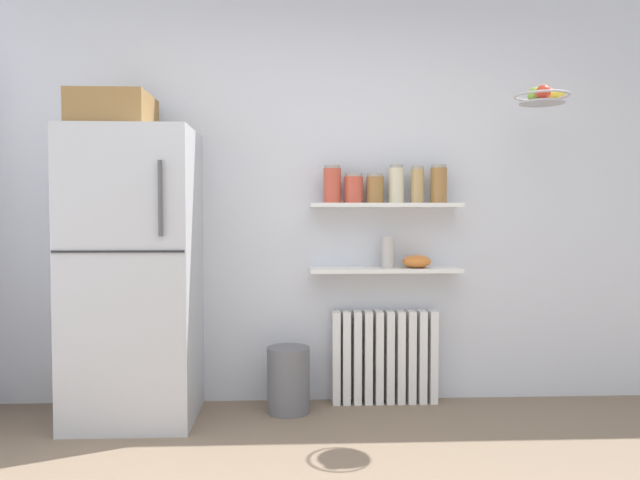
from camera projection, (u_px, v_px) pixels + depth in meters
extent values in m
cube|color=silver|center=(335.00, 199.00, 3.99)|extent=(7.04, 0.10, 2.60)
cube|color=#B7BABF|center=(134.00, 276.00, 3.59)|extent=(0.71, 0.64, 1.68)
cube|color=#262628|center=(118.00, 252.00, 3.25)|extent=(0.69, 0.01, 0.01)
cylinder|color=#4C4C51|center=(160.00, 198.00, 3.24)|extent=(0.02, 0.02, 0.40)
cube|color=olive|center=(113.00, 112.00, 3.54)|extent=(0.42, 0.45, 0.20)
cube|color=white|center=(335.00, 357.00, 3.91)|extent=(0.05, 0.12, 0.59)
cube|color=white|center=(346.00, 357.00, 3.91)|extent=(0.05, 0.12, 0.59)
cube|color=white|center=(357.00, 357.00, 3.91)|extent=(0.05, 0.12, 0.59)
cube|color=white|center=(368.00, 357.00, 3.91)|extent=(0.05, 0.12, 0.59)
cube|color=white|center=(379.00, 357.00, 3.92)|extent=(0.05, 0.12, 0.59)
cube|color=white|center=(390.00, 357.00, 3.92)|extent=(0.05, 0.12, 0.59)
cube|color=white|center=(400.00, 357.00, 3.92)|extent=(0.05, 0.12, 0.59)
cube|color=white|center=(411.00, 357.00, 3.93)|extent=(0.05, 0.12, 0.59)
cube|color=white|center=(422.00, 356.00, 3.93)|extent=(0.05, 0.12, 0.59)
cube|color=white|center=(433.00, 356.00, 3.93)|extent=(0.05, 0.12, 0.59)
cube|color=white|center=(385.00, 270.00, 3.87)|extent=(0.94, 0.22, 0.02)
cube|color=white|center=(386.00, 205.00, 3.85)|extent=(0.94, 0.22, 0.02)
cylinder|color=#C64C38|center=(332.00, 186.00, 3.83)|extent=(0.11, 0.11, 0.21)
cylinder|color=gray|center=(332.00, 167.00, 3.83)|extent=(0.10, 0.10, 0.02)
cylinder|color=#C64C38|center=(354.00, 190.00, 3.84)|extent=(0.12, 0.12, 0.16)
cylinder|color=gray|center=(354.00, 175.00, 3.83)|extent=(0.11, 0.11, 0.02)
cylinder|color=olive|center=(375.00, 190.00, 3.84)|extent=(0.11, 0.11, 0.16)
cylinder|color=gray|center=(375.00, 175.00, 3.84)|extent=(0.10, 0.10, 0.02)
cylinder|color=beige|center=(396.00, 186.00, 3.85)|extent=(0.10, 0.10, 0.22)
cylinder|color=gray|center=(396.00, 166.00, 3.84)|extent=(0.09, 0.09, 0.02)
cylinder|color=tan|center=(417.00, 186.00, 3.85)|extent=(0.08, 0.08, 0.21)
cylinder|color=gray|center=(418.00, 168.00, 3.85)|extent=(0.08, 0.08, 0.02)
cylinder|color=olive|center=(439.00, 186.00, 3.86)|extent=(0.10, 0.10, 0.22)
cylinder|color=gray|center=(439.00, 166.00, 3.86)|extent=(0.10, 0.10, 0.02)
cylinder|color=#B2ADA8|center=(388.00, 252.00, 3.86)|extent=(0.08, 0.08, 0.20)
ellipsoid|color=orange|center=(417.00, 261.00, 3.87)|extent=(0.18, 0.18, 0.08)
cylinder|color=slate|center=(288.00, 380.00, 3.73)|extent=(0.26, 0.26, 0.40)
torus|color=#B2B2B7|center=(542.00, 96.00, 3.55)|extent=(0.31, 0.31, 0.01)
cylinder|color=#A8A8AD|center=(542.00, 103.00, 3.56)|extent=(0.25, 0.25, 0.01)
sphere|color=red|center=(548.00, 95.00, 3.57)|extent=(0.08, 0.08, 0.08)
sphere|color=red|center=(540.00, 97.00, 3.59)|extent=(0.07, 0.07, 0.07)
sphere|color=#7FAD38|center=(535.00, 95.00, 3.56)|extent=(0.09, 0.09, 0.09)
sphere|color=red|center=(543.00, 92.00, 3.48)|extent=(0.08, 0.08, 0.08)
ellipsoid|color=yellow|center=(550.00, 96.00, 3.53)|extent=(0.18, 0.09, 0.07)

